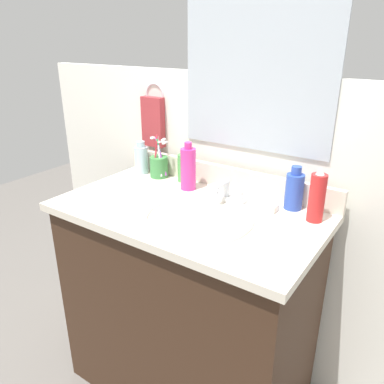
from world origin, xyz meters
name	(u,v)px	position (x,y,z in m)	size (l,w,h in m)	color
ground_plane	(188,382)	(0.00, 0.00, 0.00)	(6.00, 6.00, 0.00)	#66605B
vanity_cabinet	(187,308)	(0.00, 0.00, 0.41)	(0.93, 0.50, 0.82)	#382316
countertop	(187,212)	(0.00, 0.00, 0.84)	(0.96, 0.54, 0.03)	beige
backsplash	(224,177)	(0.00, 0.26, 0.90)	(0.96, 0.02, 0.09)	beige
back_wall	(229,225)	(0.00, 0.32, 0.65)	(2.06, 0.04, 1.30)	white
mirror_panel	(256,74)	(0.10, 0.30, 1.30)	(0.60, 0.01, 0.56)	#B2BCC6
towel_ring	(155,94)	(-0.38, 0.30, 1.19)	(0.10, 0.10, 0.01)	silver
hand_towel	(153,122)	(-0.38, 0.28, 1.07)	(0.11, 0.04, 0.22)	#A53338
sink_basin	(197,226)	(0.07, -0.05, 0.82)	(0.39, 0.39, 0.11)	white
faucet	(226,193)	(0.07, 0.15, 0.88)	(0.16, 0.10, 0.08)	silver
bottle_shampoo_blue	(294,190)	(0.31, 0.22, 0.92)	(0.06, 0.06, 0.16)	#2D4CB2
bottle_gel_clear	(141,159)	(-0.39, 0.20, 0.92)	(0.06, 0.06, 0.15)	silver
bottle_soap_pink	(188,168)	(-0.11, 0.16, 0.94)	(0.06, 0.06, 0.19)	#D8338C
bottle_toner_green	(183,167)	(-0.18, 0.22, 0.91)	(0.05, 0.05, 0.13)	#4C9E4C
bottle_spray_red	(317,197)	(0.41, 0.16, 0.94)	(0.05, 0.05, 0.19)	red
cup_green	(159,166)	(-0.30, 0.21, 0.90)	(0.09, 0.08, 0.19)	#3F8C47
soap_bar	(268,207)	(0.25, 0.15, 0.86)	(0.06, 0.04, 0.02)	white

